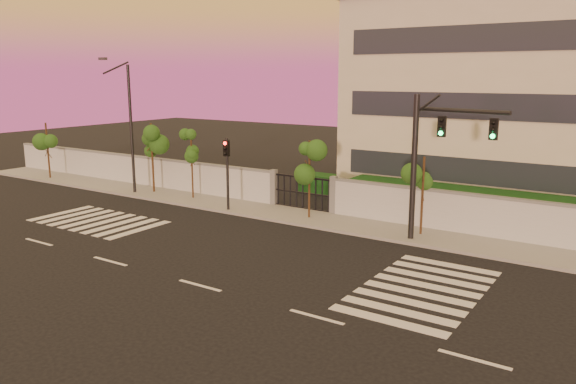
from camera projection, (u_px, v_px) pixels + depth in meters
name	position (u px, v px, depth m)	size (l,w,h in m)	color
ground	(200.00, 286.00, 20.71)	(120.00, 120.00, 0.00)	black
sidewalk	(336.00, 222.00, 29.28)	(60.00, 3.00, 0.15)	gray
perimeter_wall	(352.00, 199.00, 30.25)	(60.00, 0.36, 2.20)	#B7BABF
hedge_row	(390.00, 197.00, 31.97)	(41.00, 4.25, 1.80)	black
institutional_building	(569.00, 101.00, 32.58)	(24.40, 12.40, 12.25)	beige
road_markings	(231.00, 252.00, 24.64)	(57.00, 7.62, 0.02)	silver
street_tree_a	(47.00, 138.00, 41.08)	(1.58, 1.26, 4.21)	#382314
street_tree_b	(152.00, 142.00, 36.05)	(1.63, 1.30, 4.60)	#382314
street_tree_c	(192.00, 149.00, 34.28)	(1.31, 1.04, 4.37)	#382314
street_tree_d	(310.00, 162.00, 29.48)	(1.40, 1.12, 4.28)	#382314
street_tree_e	(424.00, 178.00, 26.38)	(1.35, 1.07, 3.89)	#382314
traffic_signal_main	(433.00, 152.00, 24.89)	(4.26, 1.09, 6.79)	black
traffic_signal_secondary	(227.00, 166.00, 31.28)	(0.33, 0.33, 4.21)	black
streetlight_west	(129.00, 123.00, 35.49)	(0.52, 2.08, 8.65)	black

